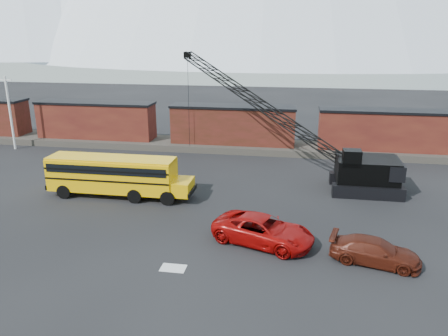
% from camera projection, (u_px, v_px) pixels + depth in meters
% --- Properties ---
extents(ground, '(160.00, 160.00, 0.00)m').
position_uv_depth(ground, '(183.00, 236.00, 28.02)').
color(ground, black).
rests_on(ground, ground).
extents(gravel_berm, '(120.00, 5.00, 0.70)m').
position_uv_depth(gravel_berm, '(233.00, 146.00, 48.62)').
color(gravel_berm, '#453F38').
rests_on(gravel_berm, ground).
extents(boxcar_west_near, '(13.70, 3.10, 4.17)m').
position_uv_depth(boxcar_west_near, '(96.00, 120.00, 50.42)').
color(boxcar_west_near, '#401412').
rests_on(boxcar_west_near, gravel_berm).
extents(boxcar_mid, '(13.70, 3.10, 4.17)m').
position_uv_depth(boxcar_mid, '(233.00, 125.00, 47.89)').
color(boxcar_mid, '#571D18').
rests_on(boxcar_mid, gravel_berm).
extents(boxcar_east_near, '(13.70, 3.10, 4.17)m').
position_uv_depth(boxcar_east_near, '(385.00, 130.00, 45.36)').
color(boxcar_east_near, '#401412').
rests_on(boxcar_east_near, gravel_berm).
extents(utility_pole, '(1.40, 0.24, 8.00)m').
position_uv_depth(utility_pole, '(10.00, 112.00, 47.51)').
color(utility_pole, silver).
rests_on(utility_pole, ground).
extents(snow_patch, '(1.40, 0.90, 0.02)m').
position_uv_depth(snow_patch, '(173.00, 268.00, 24.17)').
color(snow_patch, silver).
rests_on(snow_patch, ground).
extents(school_bus, '(11.65, 2.65, 3.19)m').
position_uv_depth(school_bus, '(116.00, 175.00, 34.24)').
color(school_bus, '#E4A804').
rests_on(school_bus, ground).
extents(red_pickup, '(6.86, 4.78, 1.74)m').
position_uv_depth(red_pickup, '(263.00, 230.00, 26.78)').
color(red_pickup, '#9A0807').
rests_on(red_pickup, ground).
extents(maroon_suv, '(5.30, 3.09, 1.44)m').
position_uv_depth(maroon_suv, '(375.00, 251.00, 24.53)').
color(maroon_suv, '#47170C').
rests_on(maroon_suv, ground).
extents(crawler_crane, '(20.37, 12.13, 10.77)m').
position_uv_depth(crawler_crane, '(258.00, 103.00, 39.95)').
color(crawler_crane, black).
rests_on(crawler_crane, ground).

